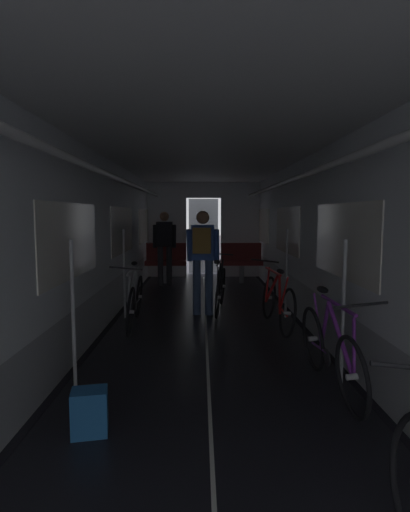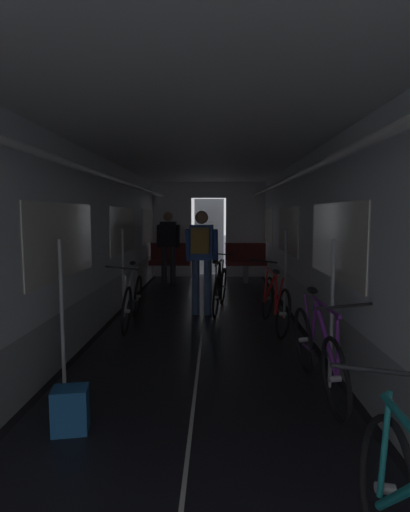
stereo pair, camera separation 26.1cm
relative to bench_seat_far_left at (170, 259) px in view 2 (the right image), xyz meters
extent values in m
cube|color=black|center=(-0.51, -4.82, -0.56)|extent=(0.08, 11.50, 0.01)
cube|color=black|center=(2.31, -4.82, -0.56)|extent=(0.08, 11.50, 0.01)
cube|color=beige|center=(0.90, -4.82, -0.56)|extent=(0.03, 11.27, 0.00)
cube|color=#9EA0A5|center=(-0.61, -4.82, -0.27)|extent=(0.12, 11.50, 0.60)
cube|color=silver|center=(-0.61, -4.82, 0.96)|extent=(0.12, 11.50, 1.85)
cube|color=white|center=(-0.54, -5.40, 0.78)|extent=(0.02, 1.90, 0.80)
cube|color=white|center=(-0.54, -2.52, 0.78)|extent=(0.02, 1.90, 0.80)
cube|color=white|center=(-0.54, 0.35, 0.78)|extent=(0.02, 1.90, 0.80)
cube|color=yellow|center=(-0.54, -5.17, 0.78)|extent=(0.01, 0.20, 0.28)
cylinder|color=white|center=(-0.27, -4.82, 1.53)|extent=(0.07, 11.04, 0.07)
cylinder|color=#B7BABF|center=(-0.37, -5.97, 0.13)|extent=(0.04, 0.04, 1.40)
cylinder|color=#B7BABF|center=(-0.37, -3.37, 0.13)|extent=(0.04, 0.04, 1.40)
cube|color=#9EA0A5|center=(2.41, -4.82, -0.27)|extent=(0.12, 11.50, 0.60)
cube|color=silver|center=(2.41, -4.82, 0.96)|extent=(0.12, 11.50, 1.85)
cube|color=white|center=(2.35, -5.40, 0.78)|extent=(0.02, 1.90, 0.80)
cube|color=white|center=(2.35, -2.52, 0.78)|extent=(0.02, 1.90, 0.80)
cube|color=white|center=(2.35, 0.35, 0.78)|extent=(0.02, 1.90, 0.80)
cube|color=yellow|center=(2.35, -5.01, 0.78)|extent=(0.01, 0.20, 0.28)
cylinder|color=white|center=(2.07, -4.82, 1.53)|extent=(0.07, 11.04, 0.07)
cylinder|color=#B7BABF|center=(2.17, -5.97, 0.13)|extent=(0.04, 0.04, 1.40)
cylinder|color=#B7BABF|center=(2.17, -3.37, 0.13)|extent=(0.04, 0.04, 1.40)
cube|color=silver|center=(-0.05, 0.99, 0.66)|extent=(1.00, 0.12, 2.45)
cube|color=silver|center=(1.85, 0.99, 0.66)|extent=(1.00, 0.12, 2.45)
cube|color=silver|center=(0.90, 0.99, 1.68)|extent=(0.90, 0.12, 0.40)
cube|color=#4C4F54|center=(0.90, 1.69, 0.46)|extent=(0.81, 0.04, 2.05)
cube|color=silver|center=(0.90, -4.82, 1.94)|extent=(3.14, 11.62, 0.12)
cylinder|color=gray|center=(0.00, -0.07, -0.35)|extent=(0.12, 0.12, 0.44)
cube|color=maroon|center=(0.00, -0.07, -0.08)|extent=(0.96, 0.44, 0.10)
cube|color=maroon|center=(0.00, 0.12, 0.17)|extent=(0.96, 0.08, 0.40)
torus|color=gray|center=(-0.43, 0.15, 0.37)|extent=(0.14, 0.14, 0.02)
cylinder|color=gray|center=(1.80, -0.07, -0.35)|extent=(0.12, 0.12, 0.44)
cube|color=maroon|center=(1.80, -0.07, -0.08)|extent=(0.96, 0.44, 0.10)
cube|color=maroon|center=(1.80, 0.12, 0.17)|extent=(0.96, 0.08, 0.40)
torus|color=gray|center=(1.37, 0.15, 0.37)|extent=(0.14, 0.14, 0.02)
torus|color=black|center=(1.90, -7.91, -0.23)|extent=(0.13, 0.67, 0.67)
cylinder|color=#B2B2B7|center=(1.90, -7.91, -0.23)|extent=(0.10, 0.05, 0.06)
cylinder|color=teal|center=(1.87, -7.94, 0.01)|extent=(0.08, 0.09, 0.49)
cylinder|color=black|center=(1.84, -7.92, 0.35)|extent=(0.44, 0.04, 0.07)
torus|color=black|center=(-0.15, -3.34, -0.23)|extent=(0.12, 0.67, 0.67)
cylinder|color=#B2B2B7|center=(-0.15, -3.34, -0.23)|extent=(0.10, 0.05, 0.06)
torus|color=black|center=(-0.11, -4.36, -0.23)|extent=(0.12, 0.67, 0.67)
cylinder|color=#B2B2B7|center=(-0.11, -4.36, -0.23)|extent=(0.10, 0.05, 0.06)
cylinder|color=#ADAFB5|center=(-0.14, -4.04, -0.01)|extent=(0.07, 0.54, 0.56)
cylinder|color=#ADAFB5|center=(-0.16, -3.64, -0.01)|extent=(0.10, 0.34, 0.55)
cylinder|color=#ADAFB5|center=(-0.17, -3.89, 0.25)|extent=(0.07, 0.82, 0.04)
cylinder|color=#ADAFB5|center=(-0.17, -3.41, 0.01)|extent=(0.06, 0.17, 0.49)
cylinder|color=#ADAFB5|center=(-0.14, -3.56, -0.26)|extent=(0.05, 0.45, 0.07)
cylinder|color=#ADAFB5|center=(-0.13, -4.33, 0.01)|extent=(0.08, 0.09, 0.49)
cylinder|color=black|center=(-0.13, -3.79, -0.28)|extent=(0.03, 0.17, 0.17)
ellipsoid|color=black|center=(-0.19, -3.46, 0.31)|extent=(0.10, 0.24, 0.07)
cylinder|color=black|center=(-0.16, -4.35, 0.35)|extent=(0.44, 0.04, 0.06)
torus|color=black|center=(2.00, -5.58, -0.23)|extent=(0.12, 0.67, 0.67)
cylinder|color=#B2B2B7|center=(2.00, -5.58, -0.23)|extent=(0.10, 0.05, 0.06)
torus|color=black|center=(2.04, -6.60, -0.23)|extent=(0.12, 0.67, 0.67)
cylinder|color=#B2B2B7|center=(2.04, -6.60, -0.23)|extent=(0.10, 0.05, 0.06)
cylinder|color=purple|center=(2.05, -6.28, -0.01)|extent=(0.11, 0.54, 0.56)
cylinder|color=purple|center=(2.03, -5.87, -0.01)|extent=(0.07, 0.34, 0.55)
cylinder|color=purple|center=(2.06, -6.13, 0.25)|extent=(0.07, 0.82, 0.04)
cylinder|color=purple|center=(2.03, -5.65, 0.01)|extent=(0.07, 0.16, 0.49)
cylinder|color=purple|center=(2.01, -5.80, -0.26)|extent=(0.04, 0.45, 0.07)
cylinder|color=purple|center=(2.06, -6.57, 0.01)|extent=(0.07, 0.09, 0.49)
cylinder|color=black|center=(2.01, -6.03, -0.28)|extent=(0.03, 0.17, 0.17)
ellipsoid|color=black|center=(2.05, -5.70, 0.31)|extent=(0.10, 0.24, 0.07)
cylinder|color=black|center=(2.09, -6.59, 0.35)|extent=(0.44, 0.04, 0.06)
torus|color=black|center=(1.97, -4.45, -0.24)|extent=(0.17, 0.68, 0.67)
cylinder|color=#B2B2B7|center=(1.97, -4.45, -0.24)|extent=(0.10, 0.06, 0.06)
torus|color=black|center=(1.89, -3.44, -0.24)|extent=(0.17, 0.68, 0.67)
cylinder|color=#B2B2B7|center=(1.89, -3.44, -0.24)|extent=(0.10, 0.06, 0.06)
cylinder|color=red|center=(1.89, -3.75, -0.02)|extent=(0.14, 0.54, 0.56)
cylinder|color=red|center=(1.92, -4.16, -0.02)|extent=(0.08, 0.35, 0.55)
cylinder|color=red|center=(1.87, -3.91, 0.25)|extent=(0.10, 0.82, 0.04)
cylinder|color=red|center=(1.93, -4.39, 0.01)|extent=(0.10, 0.16, 0.49)
cylinder|color=red|center=(1.96, -4.23, -0.26)|extent=(0.05, 0.45, 0.07)
cylinder|color=red|center=(1.87, -3.47, 0.01)|extent=(0.09, 0.09, 0.49)
cylinder|color=black|center=(1.94, -4.00, -0.28)|extent=(0.05, 0.17, 0.17)
ellipsoid|color=black|center=(1.89, -4.34, 0.31)|extent=(0.11, 0.25, 0.07)
cylinder|color=black|center=(1.82, -3.45, 0.35)|extent=(0.44, 0.06, 0.08)
cylinder|color=#384C75|center=(0.76, -3.15, -0.12)|extent=(0.13, 0.13, 0.90)
cylinder|color=#384C75|center=(0.96, -3.17, -0.12)|extent=(0.13, 0.13, 0.90)
cube|color=#2D4C99|center=(0.86, -3.16, 0.61)|extent=(0.38, 0.25, 0.56)
cylinder|color=#2D4C99|center=(0.65, -3.12, 0.56)|extent=(0.11, 0.20, 0.53)
cylinder|color=#2D4C99|center=(1.08, -3.16, 0.56)|extent=(0.11, 0.20, 0.53)
sphere|color=#9E7051|center=(0.86, -3.16, 1.01)|extent=(0.21, 0.21, 0.21)
cube|color=olive|center=(0.85, -3.33, 0.65)|extent=(0.29, 0.18, 0.40)
torus|color=black|center=(1.10, -3.42, -0.23)|extent=(0.16, 0.67, 0.67)
cylinder|color=#B2B2B7|center=(1.10, -3.42, -0.23)|extent=(0.10, 0.06, 0.06)
torus|color=black|center=(1.23, -2.40, -0.23)|extent=(0.16, 0.67, 0.67)
cylinder|color=#B2B2B7|center=(1.23, -2.40, -0.23)|extent=(0.10, 0.06, 0.06)
cylinder|color=black|center=(1.17, -2.72, -0.01)|extent=(0.08, 0.54, 0.56)
cylinder|color=black|center=(1.12, -3.12, -0.01)|extent=(0.11, 0.34, 0.55)
cylinder|color=black|center=(1.14, -2.87, 0.25)|extent=(0.14, 0.82, 0.04)
cylinder|color=black|center=(1.09, -3.34, 0.01)|extent=(0.04, 0.17, 0.49)
cylinder|color=black|center=(1.13, -3.19, -0.26)|extent=(0.08, 0.45, 0.07)
cylinder|color=black|center=(1.21, -2.43, 0.01)|extent=(0.07, 0.09, 0.49)
cylinder|color=black|center=(1.16, -2.97, -0.28)|extent=(0.04, 0.17, 0.17)
ellipsoid|color=black|center=(1.08, -3.29, 0.31)|extent=(0.12, 0.25, 0.07)
cylinder|color=black|center=(1.19, -2.41, 0.35)|extent=(0.44, 0.08, 0.05)
cylinder|color=#2D2D33|center=(0.10, -0.37, -0.12)|extent=(0.13, 0.13, 0.90)
cylinder|color=#2D2D33|center=(-0.10, -0.37, -0.12)|extent=(0.13, 0.13, 0.90)
cube|color=black|center=(0.00, -0.37, 0.61)|extent=(0.36, 0.22, 0.56)
cylinder|color=black|center=(0.22, -0.39, 0.56)|extent=(0.09, 0.20, 0.53)
cylinder|color=black|center=(-0.22, -0.39, 0.56)|extent=(0.09, 0.20, 0.53)
sphere|color=#9E7051|center=(0.00, -0.37, 1.01)|extent=(0.21, 0.21, 0.21)
cube|color=#1E5693|center=(0.00, -6.84, -0.40)|extent=(0.29, 0.24, 0.34)
camera|label=1|loc=(0.83, -9.78, 1.06)|focal=28.97mm
camera|label=2|loc=(1.09, -9.77, 1.06)|focal=28.97mm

